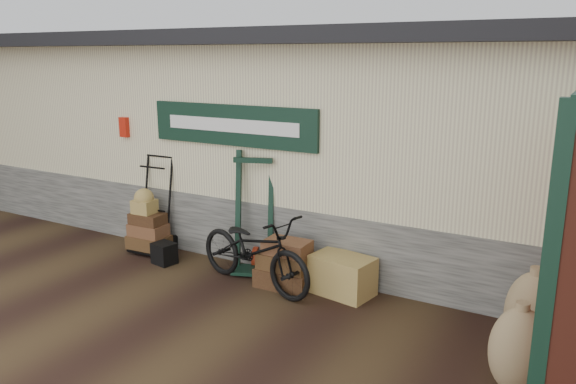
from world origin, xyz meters
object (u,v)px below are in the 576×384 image
(suitcase_stack, at_px, (285,263))
(wicker_hamper, at_px, (342,275))
(green_barrow, at_px, (254,213))
(bicycle, at_px, (254,246))
(porter_trolley, at_px, (154,203))
(black_trunk, at_px, (164,253))

(suitcase_stack, relative_size, wicker_hamper, 0.96)
(wicker_hamper, bearing_deg, green_barrow, 174.82)
(bicycle, bearing_deg, green_barrow, 46.44)
(suitcase_stack, height_order, bicycle, bicycle)
(porter_trolley, height_order, green_barrow, green_barrow)
(suitcase_stack, bearing_deg, black_trunk, -175.50)
(porter_trolley, height_order, black_trunk, porter_trolley)
(porter_trolley, bearing_deg, bicycle, -14.67)
(green_barrow, bearing_deg, black_trunk, 179.22)
(suitcase_stack, distance_m, bicycle, 0.45)
(bicycle, bearing_deg, wicker_hamper, -58.81)
(porter_trolley, distance_m, wicker_hamper, 3.16)
(porter_trolley, xyz_separation_m, suitcase_stack, (2.40, -0.25, -0.41))
(green_barrow, height_order, bicycle, green_barrow)
(porter_trolley, bearing_deg, green_barrow, -1.52)
(porter_trolley, bearing_deg, black_trunk, -40.41)
(green_barrow, height_order, black_trunk, green_barrow)
(green_barrow, height_order, suitcase_stack, green_barrow)
(wicker_hamper, bearing_deg, bicycle, -161.74)
(black_trunk, height_order, bicycle, bicycle)
(black_trunk, distance_m, bicycle, 1.60)
(black_trunk, xyz_separation_m, bicycle, (1.55, -0.04, 0.39))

